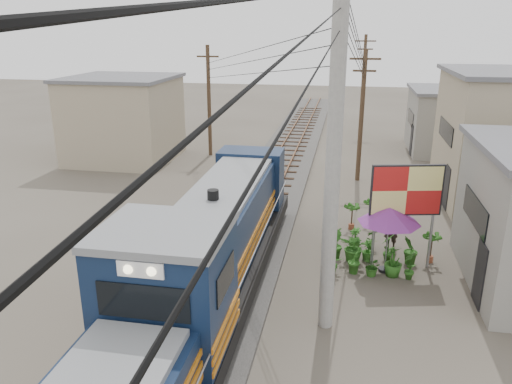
% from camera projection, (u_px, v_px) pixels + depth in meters
% --- Properties ---
extents(ground, '(120.00, 120.00, 0.00)m').
position_uv_depth(ground, '(211.00, 304.00, 15.31)').
color(ground, '#473F35').
rests_on(ground, ground).
extents(ballast, '(3.60, 70.00, 0.16)m').
position_uv_depth(ballast, '(265.00, 197.00, 24.61)').
color(ballast, '#595651').
rests_on(ballast, ground).
extents(track, '(1.15, 70.00, 0.12)m').
position_uv_depth(track, '(265.00, 193.00, 24.55)').
color(track, '#51331E').
rests_on(track, ground).
extents(locomotive, '(2.83, 15.41, 3.82)m').
position_uv_depth(locomotive, '(210.00, 254.00, 14.77)').
color(locomotive, black).
rests_on(locomotive, ground).
extents(utility_pole_main, '(0.40, 0.40, 10.00)m').
position_uv_depth(utility_pole_main, '(334.00, 154.00, 12.66)').
color(utility_pole_main, '#9E9B93').
rests_on(utility_pole_main, ground).
extents(wooden_pole_mid, '(1.60, 0.24, 7.00)m').
position_uv_depth(wooden_pole_mid, '(362.00, 114.00, 26.42)').
color(wooden_pole_mid, '#4C3826').
rests_on(wooden_pole_mid, ground).
extents(wooden_pole_far, '(1.60, 0.24, 7.50)m').
position_uv_depth(wooden_pole_far, '(363.00, 82.00, 39.35)').
color(wooden_pole_far, '#4C3826').
rests_on(wooden_pole_far, ground).
extents(wooden_pole_left, '(1.60, 0.24, 7.00)m').
position_uv_depth(wooden_pole_left, '(209.00, 99.00, 31.80)').
color(wooden_pole_left, '#4C3826').
rests_on(wooden_pole_left, ground).
extents(power_lines, '(9.65, 19.00, 3.30)m').
position_uv_depth(power_lines, '(257.00, 39.00, 20.86)').
color(power_lines, black).
rests_on(power_lines, ground).
extents(shophouse_back, '(6.30, 6.30, 4.20)m').
position_uv_depth(shophouse_back, '(457.00, 120.00, 33.26)').
color(shophouse_back, gray).
rests_on(shophouse_back, ground).
extents(shophouse_left, '(6.30, 6.30, 5.20)m').
position_uv_depth(shophouse_left, '(124.00, 118.00, 31.14)').
color(shophouse_left, tan).
rests_on(shophouse_left, ground).
extents(billboard, '(2.41, 0.64, 3.77)m').
position_uv_depth(billboard, '(407.00, 193.00, 16.69)').
color(billboard, '#99999E').
rests_on(billboard, ground).
extents(market_umbrella, '(2.43, 2.43, 2.34)m').
position_uv_depth(market_umbrella, '(389.00, 216.00, 16.71)').
color(market_umbrella, black).
rests_on(market_umbrella, ground).
extents(vendor, '(0.57, 0.40, 1.47)m').
position_uv_depth(vendor, '(391.00, 230.00, 18.90)').
color(vendor, black).
rests_on(vendor, ground).
extents(plant_nursery, '(3.44, 3.05, 1.14)m').
position_uv_depth(plant_nursery, '(366.00, 251.00, 17.73)').
color(plant_nursery, '#29631C').
rests_on(plant_nursery, ground).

